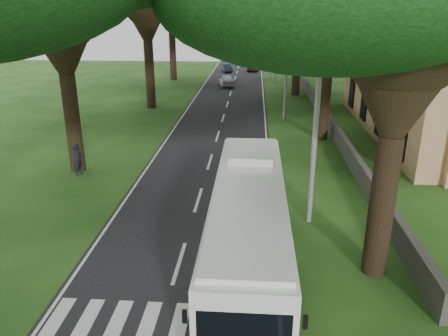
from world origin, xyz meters
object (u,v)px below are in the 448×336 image
pole_mid (286,72)px  coach_bus (248,226)px  pole_far (276,51)px  distant_car_c (253,67)px  pole_near (315,136)px  distant_car_b (226,68)px  distant_car_a (226,80)px  pedestrian (77,159)px

pole_mid → coach_bus: 24.60m
pole_far → distant_car_c: (-2.99, 11.52, -3.56)m
pole_near → distant_car_b: 50.88m
pole_near → distant_car_a: bearing=99.7°
coach_bus → distant_car_a: (-3.50, 41.35, -1.17)m
pole_near → distant_car_c: pole_near is taller
distant_car_b → distant_car_c: size_ratio=0.87×
distant_car_b → pedestrian: pedestrian is taller
pole_mid → distant_car_b: size_ratio=2.26×
distant_car_a → distant_car_c: 14.88m
pole_far → pedestrian: (-13.15, -34.79, -3.21)m
distant_car_b → distant_car_a: bearing=-101.0°
pole_near → pole_far: size_ratio=1.00×
pedestrian → distant_car_c: bearing=-4.7°
pole_mid → pedestrian: (-13.15, -14.79, -3.21)m
pole_far → pedestrian: 37.33m
distant_car_a → distant_car_c: bearing=-113.1°
distant_car_a → pedestrian: 32.53m
pole_near → distant_car_c: bearing=93.3°
pole_far → distant_car_b: size_ratio=2.26×
pole_mid → pedestrian: size_ratio=4.13×
pole_mid → pole_far: bearing=90.0°
pole_near → distant_car_c: size_ratio=1.97×
pole_mid → distant_car_a: size_ratio=1.84×
pole_mid → distant_car_a: 18.46m
pole_far → pole_near: bearing=-90.0°
pole_far → distant_car_b: 13.00m
pole_mid → distant_car_b: (-7.16, 30.24, -3.57)m
pole_far → distant_car_b: (-7.16, 10.24, -3.57)m
coach_bus → pole_mid: bearing=83.5°
pole_mid → pole_far: 20.00m
pole_mid → distant_car_c: 31.86m
pole_mid → coach_bus: size_ratio=0.65×
pole_mid → distant_car_c: (-2.99, 31.52, -3.56)m
pole_mid → distant_car_b: bearing=103.3°
coach_bus → pedestrian: 14.11m
distant_car_a → distant_car_b: (-0.86, 13.23, -0.16)m
pole_mid → coach_bus: (-2.80, -24.34, -2.24)m
pole_near → distant_car_a: 37.70m
coach_bus → distant_car_c: 55.87m
coach_bus → distant_car_b: size_ratio=3.46×
pole_near → coach_bus: size_ratio=0.65×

